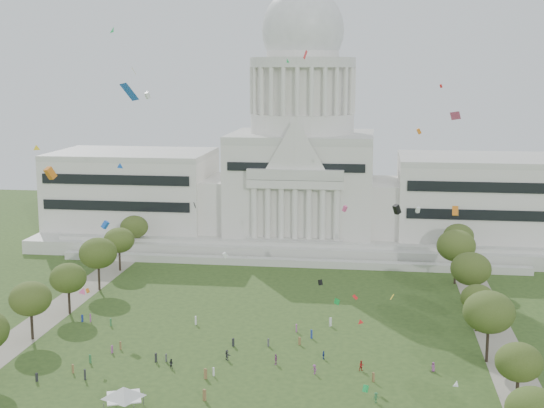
% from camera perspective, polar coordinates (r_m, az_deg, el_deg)
% --- Properties ---
extents(ground, '(400.00, 400.00, 0.00)m').
position_cam_1_polar(ground, '(133.78, -2.70, -13.58)').
color(ground, '#2F481C').
rests_on(ground, ground).
extents(capitol, '(160.00, 64.50, 91.30)m').
position_cam_1_polar(capitol, '(237.22, 2.26, 2.46)').
color(capitol, beige).
rests_on(capitol, ground).
extents(path_left, '(8.00, 160.00, 0.04)m').
position_cam_1_polar(path_left, '(174.66, -16.67, -8.25)').
color(path_left, gray).
rests_on(path_left, ground).
extents(path_right, '(8.00, 160.00, 0.04)m').
position_cam_1_polar(path_right, '(161.70, 16.59, -9.74)').
color(path_right, gray).
rests_on(path_right, ground).
extents(row_tree_r_1, '(7.58, 7.58, 10.78)m').
position_cam_1_polar(row_tree_r_1, '(129.44, 18.10, -11.26)').
color(row_tree_r_1, black).
rests_on(row_tree_r_1, ground).
extents(row_tree_l_2, '(8.42, 8.42, 11.97)m').
position_cam_1_polar(row_tree_l_2, '(160.00, -17.73, -6.81)').
color(row_tree_l_2, black).
rests_on(row_tree_l_2, ground).
extents(row_tree_r_2, '(9.55, 9.55, 13.58)m').
position_cam_1_polar(row_tree_r_2, '(146.31, 16.02, -7.83)').
color(row_tree_r_2, black).
rests_on(row_tree_r_2, ground).
extents(row_tree_l_3, '(8.12, 8.12, 11.55)m').
position_cam_1_polar(row_tree_l_3, '(174.22, -15.10, -5.41)').
color(row_tree_l_3, black).
rests_on(row_tree_l_3, ground).
extents(row_tree_r_3, '(7.01, 7.01, 9.98)m').
position_cam_1_polar(row_tree_r_3, '(163.22, 15.23, -6.87)').
color(row_tree_r_3, black).
rests_on(row_tree_r_3, ground).
extents(row_tree_l_4, '(9.29, 9.29, 13.21)m').
position_cam_1_polar(row_tree_l_4, '(190.53, -12.97, -3.63)').
color(row_tree_l_4, black).
rests_on(row_tree_l_4, ground).
extents(row_tree_r_4, '(9.19, 9.19, 13.06)m').
position_cam_1_polar(row_tree_r_4, '(177.54, 14.74, -4.74)').
color(row_tree_r_4, black).
rests_on(row_tree_r_4, ground).
extents(row_tree_l_5, '(8.33, 8.33, 11.85)m').
position_cam_1_polar(row_tree_l_5, '(208.12, -11.45, -2.69)').
color(row_tree_l_5, black).
rests_on(row_tree_l_5, ground).
extents(row_tree_r_5, '(9.82, 9.82, 13.96)m').
position_cam_1_polar(row_tree_r_5, '(196.69, 13.70, -3.07)').
color(row_tree_r_5, black).
rests_on(row_tree_r_5, ground).
extents(row_tree_l_6, '(8.19, 8.19, 11.64)m').
position_cam_1_polar(row_tree_l_6, '(225.45, -10.34, -1.72)').
color(row_tree_l_6, black).
rests_on(row_tree_l_6, ground).
extents(row_tree_r_6, '(8.42, 8.42, 11.97)m').
position_cam_1_polar(row_tree_r_6, '(214.67, 13.87, -2.37)').
color(row_tree_r_6, black).
rests_on(row_tree_r_6, ground).
extents(event_tent, '(9.48, 9.48, 4.11)m').
position_cam_1_polar(event_tent, '(126.12, -11.12, -13.71)').
color(event_tent, '#4C4C4C').
rests_on(event_tent, ground).
extents(person_0, '(1.02, 0.96, 1.75)m').
position_cam_1_polar(person_0, '(142.50, 12.05, -11.89)').
color(person_0, '#994C8C').
rests_on(person_0, ground).
extents(person_2, '(1.09, 0.91, 1.91)m').
position_cam_1_polar(person_2, '(140.69, 6.75, -11.99)').
color(person_2, '#B21E1E').
rests_on(person_2, ground).
extents(person_3, '(1.18, 1.30, 1.81)m').
position_cam_1_polar(person_3, '(138.51, 3.21, -12.33)').
color(person_3, '#994C8C').
rests_on(person_3, ground).
extents(person_4, '(0.85, 1.28, 2.01)m').
position_cam_1_polar(person_4, '(142.49, 0.29, -11.61)').
color(person_4, '#994C8C').
rests_on(person_4, ground).
extents(person_5, '(1.82, 1.82, 1.99)m').
position_cam_1_polar(person_5, '(144.76, -3.41, -11.28)').
color(person_5, '#4C4C51').
rests_on(person_5, ground).
extents(person_8, '(0.97, 0.78, 1.73)m').
position_cam_1_polar(person_8, '(142.15, -7.60, -11.82)').
color(person_8, '#26262B').
rests_on(person_8, ground).
extents(person_9, '(1.31, 1.20, 1.83)m').
position_cam_1_polar(person_9, '(128.54, 7.84, -14.24)').
color(person_9, '#33723F').
rests_on(person_9, ground).
extents(person_10, '(0.78, 1.05, 1.60)m').
position_cam_1_polar(person_10, '(145.28, 3.90, -11.28)').
color(person_10, navy).
rests_on(person_10, ground).
extents(distant_crowd, '(62.88, 40.09, 1.95)m').
position_cam_1_polar(distant_crowd, '(148.81, -6.07, -10.76)').
color(distant_crowd, '#26262B').
rests_on(distant_crowd, ground).
extents(kite_swarm, '(77.40, 109.68, 56.60)m').
position_cam_1_polar(kite_swarm, '(131.30, -3.20, -0.05)').
color(kite_swarm, red).
rests_on(kite_swarm, ground).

